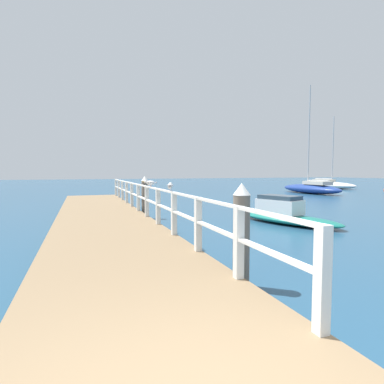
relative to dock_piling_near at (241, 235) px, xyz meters
name	(u,v)px	position (x,y,z in m)	size (l,w,h in m)	color
pier_deck	(103,221)	(-1.80, 6.73, -0.69)	(3.00, 19.54, 0.41)	#846B4C
pier_railing	(142,196)	(-0.38, 6.73, 0.17)	(0.12, 18.06, 1.05)	silver
dock_piling_near	(241,235)	(0.00, 0.00, 0.00)	(0.29, 0.29, 1.76)	#6B6056
dock_piling_far	(145,197)	(0.00, 8.15, 0.00)	(0.29, 0.29, 1.76)	#6B6056
seagull_foreground	(170,186)	(-0.38, 2.99, 0.70)	(0.24, 0.47, 0.21)	white
seagull_background	(150,183)	(-0.39, 5.30, 0.70)	(0.43, 0.28, 0.21)	white
boat_2	(311,188)	(16.72, 17.59, -0.41)	(2.07, 6.86, 9.52)	navy
boat_4	(285,214)	(4.76, 5.19, -0.55)	(2.64, 4.40, 1.04)	#197266
boat_6	(329,185)	(24.08, 23.13, -0.44)	(3.14, 6.58, 8.06)	white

